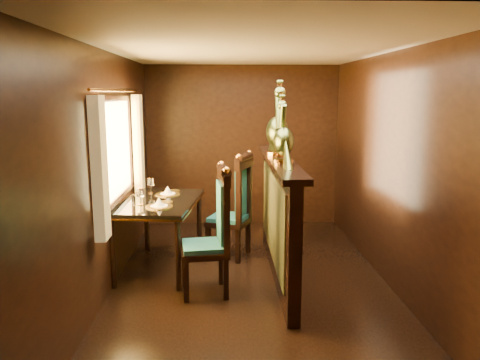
{
  "coord_description": "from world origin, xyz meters",
  "views": [
    {
      "loc": [
        -0.29,
        -4.83,
        2.06
      ],
      "look_at": [
        -0.11,
        0.28,
        1.11
      ],
      "focal_mm": 35.0,
      "sensor_mm": 36.0,
      "label": 1
    }
  ],
  "objects_px": {
    "chair_right": "(238,203)",
    "peacock_left": "(284,129)",
    "dining_table": "(159,206)",
    "peacock_right": "(277,118)",
    "chair_left": "(216,227)"
  },
  "relations": [
    {
      "from": "chair_left",
      "to": "chair_right",
      "type": "xyz_separation_m",
      "value": [
        0.26,
        1.05,
        -0.0
      ]
    },
    {
      "from": "peacock_left",
      "to": "peacock_right",
      "type": "xyz_separation_m",
      "value": [
        0.0,
        0.6,
        0.08
      ]
    },
    {
      "from": "dining_table",
      "to": "peacock_left",
      "type": "height_order",
      "value": "peacock_left"
    },
    {
      "from": "chair_right",
      "to": "peacock_left",
      "type": "distance_m",
      "value": 1.44
    },
    {
      "from": "chair_right",
      "to": "peacock_right",
      "type": "relative_size",
      "value": 1.6
    },
    {
      "from": "chair_left",
      "to": "peacock_left",
      "type": "bearing_deg",
      "value": 1.93
    },
    {
      "from": "peacock_left",
      "to": "peacock_right",
      "type": "relative_size",
      "value": 0.82
    },
    {
      "from": "peacock_left",
      "to": "peacock_right",
      "type": "bearing_deg",
      "value": 90.0
    },
    {
      "from": "chair_right",
      "to": "peacock_right",
      "type": "xyz_separation_m",
      "value": [
        0.44,
        -0.34,
        1.08
      ]
    },
    {
      "from": "chair_left",
      "to": "peacock_right",
      "type": "relative_size",
      "value": 1.61
    },
    {
      "from": "dining_table",
      "to": "peacock_right",
      "type": "height_order",
      "value": "peacock_right"
    },
    {
      "from": "peacock_left",
      "to": "dining_table",
      "type": "bearing_deg",
      "value": 156.16
    },
    {
      "from": "peacock_left",
      "to": "peacock_right",
      "type": "distance_m",
      "value": 0.6
    },
    {
      "from": "chair_left",
      "to": "peacock_left",
      "type": "distance_m",
      "value": 1.22
    },
    {
      "from": "dining_table",
      "to": "chair_right",
      "type": "distance_m",
      "value": 0.99
    }
  ]
}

